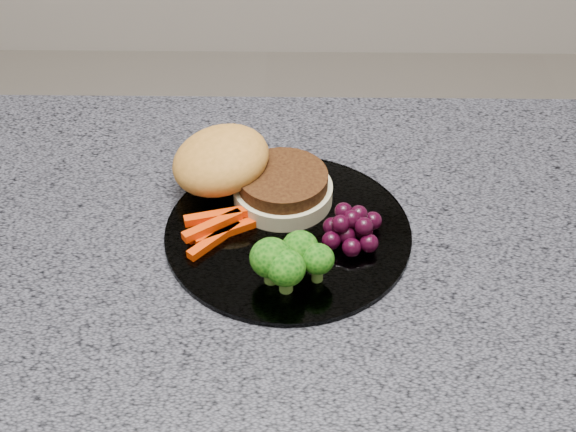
# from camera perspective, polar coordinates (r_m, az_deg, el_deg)

# --- Properties ---
(countertop) EXTENTS (1.20, 0.60, 0.04)m
(countertop) POSITION_cam_1_polar(r_m,az_deg,el_deg) (0.84, -7.10, -3.79)
(countertop) COLOR #53525D
(countertop) RESTS_ON island_cabinet
(plate) EXTENTS (0.26, 0.26, 0.01)m
(plate) POSITION_cam_1_polar(r_m,az_deg,el_deg) (0.85, -0.00, -1.17)
(plate) COLOR white
(plate) RESTS_ON countertop
(burger) EXTENTS (0.19, 0.14, 0.06)m
(burger) POSITION_cam_1_polar(r_m,az_deg,el_deg) (0.88, -3.24, 3.07)
(burger) COLOR #C8BC8D
(burger) RESTS_ON plate
(carrot_sticks) EXTENTS (0.08, 0.07, 0.02)m
(carrot_sticks) POSITION_cam_1_polar(r_m,az_deg,el_deg) (0.84, -5.10, -0.84)
(carrot_sticks) COLOR red
(carrot_sticks) RESTS_ON plate
(broccoli) EXTENTS (0.08, 0.07, 0.05)m
(broccoli) POSITION_cam_1_polar(r_m,az_deg,el_deg) (0.77, 0.09, -3.09)
(broccoli) COLOR #57832F
(broccoli) RESTS_ON plate
(grape_bunch) EXTENTS (0.06, 0.06, 0.03)m
(grape_bunch) POSITION_cam_1_polar(r_m,az_deg,el_deg) (0.83, 4.58, -0.85)
(grape_bunch) COLOR black
(grape_bunch) RESTS_ON plate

